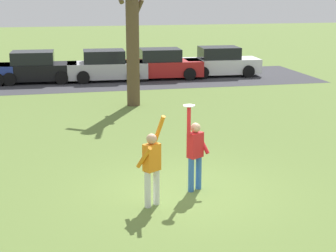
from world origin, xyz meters
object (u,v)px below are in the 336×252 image
(parked_car_silver, at_px, (106,67))
(bare_tree_tall, at_px, (132,34))
(person_catcher, at_px, (195,151))
(parked_car_red, at_px, (162,65))
(parked_car_white, at_px, (221,63))
(frisbee_disc, at_px, (189,106))
(parked_car_black, at_px, (36,68))
(person_defender, at_px, (152,163))

(parked_car_silver, bearing_deg, bare_tree_tall, -83.68)
(person_catcher, relative_size, parked_car_red, 0.50)
(person_catcher, distance_m, parked_car_silver, 16.40)
(parked_car_white, height_order, bare_tree_tall, bare_tree_tall)
(person_catcher, xyz_separation_m, frisbee_disc, (-0.19, -0.12, 1.11))
(parked_car_silver, xyz_separation_m, bare_tree_tall, (0.41, -6.50, 2.20))
(parked_car_white, bearing_deg, frisbee_disc, -107.62)
(parked_car_red, distance_m, parked_car_white, 3.36)
(parked_car_black, distance_m, parked_car_red, 6.61)
(person_catcher, distance_m, person_defender, 1.37)
(parked_car_silver, distance_m, parked_car_white, 6.35)
(person_defender, relative_size, parked_car_red, 0.49)
(parked_car_white, relative_size, bare_tree_tall, 0.67)
(parked_car_black, relative_size, parked_car_red, 1.00)
(parked_car_silver, bearing_deg, frisbee_disc, -86.81)
(parked_car_silver, relative_size, parked_car_white, 1.00)
(parked_car_silver, bearing_deg, parked_car_white, 4.86)
(person_defender, bearing_deg, frisbee_disc, -0.00)
(parked_car_silver, bearing_deg, person_catcher, -86.13)
(person_defender, bearing_deg, parked_car_white, 35.97)
(parked_car_black, height_order, bare_tree_tall, bare_tree_tall)
(person_defender, bearing_deg, parked_car_red, 45.85)
(person_catcher, bearing_deg, frisbee_disc, 0.00)
(person_defender, distance_m, parked_car_black, 17.55)
(parked_car_red, bearing_deg, parked_car_silver, -176.96)
(parked_car_white, bearing_deg, parked_car_silver, -175.14)
(person_catcher, xyz_separation_m, parked_car_silver, (-0.32, 16.40, -0.25))
(parked_car_silver, bearing_deg, parked_car_black, 179.29)
(person_catcher, height_order, parked_car_white, person_catcher)
(parked_car_silver, relative_size, bare_tree_tall, 0.67)
(frisbee_disc, height_order, parked_car_white, frisbee_disc)
(parked_car_red, bearing_deg, parked_car_black, -179.01)
(parked_car_red, height_order, parked_car_white, same)
(person_catcher, xyz_separation_m, parked_car_red, (2.67, 16.41, -0.25))
(bare_tree_tall, bearing_deg, parked_car_black, 120.88)
(frisbee_disc, bearing_deg, bare_tree_tall, 88.42)
(person_catcher, relative_size, person_defender, 1.02)
(person_catcher, relative_size, parked_car_black, 0.50)
(parked_car_black, bearing_deg, bare_tree_tall, -56.37)
(person_catcher, distance_m, parked_car_white, 17.69)
(parked_car_red, bearing_deg, person_defender, -99.90)
(parked_car_silver, distance_m, parked_car_red, 2.99)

